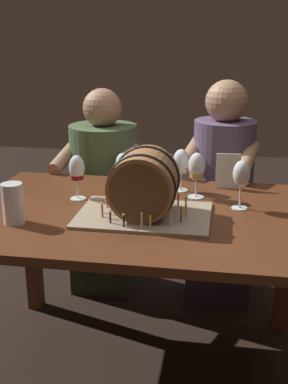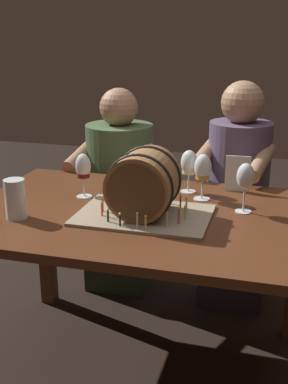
{
  "view_description": "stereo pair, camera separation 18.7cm",
  "coord_description": "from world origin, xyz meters",
  "px_view_note": "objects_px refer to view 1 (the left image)",
  "views": [
    {
      "loc": [
        0.32,
        -1.8,
        1.42
      ],
      "look_at": [
        0.03,
        -0.05,
        0.84
      ],
      "focal_mm": 46.0,
      "sensor_mm": 36.0,
      "label": 1
    },
    {
      "loc": [
        0.51,
        -1.76,
        1.42
      ],
      "look_at": [
        0.03,
        -0.05,
        0.84
      ],
      "focal_mm": 46.0,
      "sensor_mm": 36.0,
      "label": 2
    }
  ],
  "objects_px": {
    "barrel_cake": "(144,187)",
    "menu_card": "(228,171)",
    "wine_glass_empty": "(241,175)",
    "person_seated_left": "(104,198)",
    "wine_glass_red": "(77,170)",
    "person_seated_right": "(221,203)",
    "wine_glass_rose": "(123,165)",
    "beer_pint": "(13,204)",
    "dining_table": "(139,235)",
    "wine_glass_white": "(181,163)",
    "wine_glass_amber": "(197,168)"
  },
  "relations": [
    {
      "from": "wine_glass_rose",
      "to": "person_seated_left",
      "type": "bearing_deg",
      "value": 114.9
    },
    {
      "from": "beer_pint",
      "to": "person_seated_left",
      "type": "distance_m",
      "value": 0.95
    },
    {
      "from": "wine_glass_amber",
      "to": "person_seated_left",
      "type": "bearing_deg",
      "value": 137.09
    },
    {
      "from": "wine_glass_red",
      "to": "person_seated_right",
      "type": "distance_m",
      "value": 0.91
    },
    {
      "from": "wine_glass_rose",
      "to": "person_seated_right",
      "type": "bearing_deg",
      "value": 44.15
    },
    {
      "from": "beer_pint",
      "to": "wine_glass_empty",
      "type": "bearing_deg",
      "value": 19.7
    },
    {
      "from": "wine_glass_red",
      "to": "menu_card",
      "type": "height_order",
      "value": "wine_glass_red"
    },
    {
      "from": "dining_table",
      "to": "person_seated_left",
      "type": "bearing_deg",
      "value": 114.44
    },
    {
      "from": "wine_glass_amber",
      "to": "beer_pint",
      "type": "bearing_deg",
      "value": -147.94
    },
    {
      "from": "wine_glass_empty",
      "to": "wine_glass_red",
      "type": "distance_m",
      "value": 0.68
    },
    {
      "from": "wine_glass_red",
      "to": "person_seated_right",
      "type": "relative_size",
      "value": 0.16
    },
    {
      "from": "person_seated_left",
      "to": "wine_glass_white",
      "type": "bearing_deg",
      "value": -41.97
    },
    {
      "from": "wine_glass_empty",
      "to": "wine_glass_white",
      "type": "xyz_separation_m",
      "value": [
        -0.26,
        0.19,
        -0.01
      ]
    },
    {
      "from": "barrel_cake",
      "to": "beer_pint",
      "type": "bearing_deg",
      "value": -162.8
    },
    {
      "from": "wine_glass_red",
      "to": "beer_pint",
      "type": "xyz_separation_m",
      "value": [
        -0.16,
        -0.3,
        -0.05
      ]
    },
    {
      "from": "dining_table",
      "to": "wine_glass_rose",
      "type": "height_order",
      "value": "wine_glass_rose"
    },
    {
      "from": "wine_glass_empty",
      "to": "person_seated_left",
      "type": "distance_m",
      "value": 1.0
    },
    {
      "from": "dining_table",
      "to": "wine_glass_amber",
      "type": "bearing_deg",
      "value": 45.19
    },
    {
      "from": "wine_glass_amber",
      "to": "wine_glass_white",
      "type": "height_order",
      "value": "wine_glass_amber"
    },
    {
      "from": "wine_glass_amber",
      "to": "wine_glass_rose",
      "type": "distance_m",
      "value": 0.34
    },
    {
      "from": "person_seated_right",
      "to": "person_seated_left",
      "type": "bearing_deg",
      "value": 179.98
    },
    {
      "from": "barrel_cake",
      "to": "menu_card",
      "type": "xyz_separation_m",
      "value": [
        0.32,
        0.42,
        -0.04
      ]
    },
    {
      "from": "dining_table",
      "to": "person_seated_left",
      "type": "height_order",
      "value": "person_seated_left"
    },
    {
      "from": "barrel_cake",
      "to": "dining_table",
      "type": "bearing_deg",
      "value": 119.79
    },
    {
      "from": "barrel_cake",
      "to": "wine_glass_white",
      "type": "distance_m",
      "value": 0.36
    },
    {
      "from": "wine_glass_rose",
      "to": "person_seated_right",
      "type": "xyz_separation_m",
      "value": [
        0.44,
        0.43,
        -0.3
      ]
    },
    {
      "from": "wine_glass_empty",
      "to": "wine_glass_rose",
      "type": "distance_m",
      "value": 0.55
    },
    {
      "from": "dining_table",
      "to": "beer_pint",
      "type": "bearing_deg",
      "value": -156.08
    },
    {
      "from": "wine_glass_empty",
      "to": "person_seated_left",
      "type": "relative_size",
      "value": 0.18
    },
    {
      "from": "wine_glass_amber",
      "to": "person_seated_left",
      "type": "height_order",
      "value": "person_seated_left"
    },
    {
      "from": "menu_card",
      "to": "barrel_cake",
      "type": "bearing_deg",
      "value": -129.27
    },
    {
      "from": "barrel_cake",
      "to": "wine_glass_white",
      "type": "bearing_deg",
      "value": 72.55
    },
    {
      "from": "menu_card",
      "to": "wine_glass_white",
      "type": "bearing_deg",
      "value": -162.53
    },
    {
      "from": "wine_glass_amber",
      "to": "menu_card",
      "type": "height_order",
      "value": "wine_glass_amber"
    },
    {
      "from": "wine_glass_red",
      "to": "wine_glass_amber",
      "type": "bearing_deg",
      "value": 11.9
    },
    {
      "from": "dining_table",
      "to": "person_seated_right",
      "type": "xyz_separation_m",
      "value": [
        0.32,
        0.71,
        -0.09
      ]
    },
    {
      "from": "wine_glass_red",
      "to": "menu_card",
      "type": "relative_size",
      "value": 1.2
    },
    {
      "from": "dining_table",
      "to": "person_seated_right",
      "type": "relative_size",
      "value": 1.17
    },
    {
      "from": "wine_glass_empty",
      "to": "wine_glass_white",
      "type": "height_order",
      "value": "wine_glass_empty"
    },
    {
      "from": "wine_glass_empty",
      "to": "wine_glass_white",
      "type": "relative_size",
      "value": 1.05
    },
    {
      "from": "person_seated_right",
      "to": "wine_glass_white",
      "type": "bearing_deg",
      "value": -114.01
    },
    {
      "from": "wine_glass_white",
      "to": "person_seated_left",
      "type": "relative_size",
      "value": 0.17
    },
    {
      "from": "person_seated_left",
      "to": "wine_glass_amber",
      "type": "bearing_deg",
      "value": -42.91
    },
    {
      "from": "wine_glass_rose",
      "to": "beer_pint",
      "type": "distance_m",
      "value": 0.57
    },
    {
      "from": "wine_glass_empty",
      "to": "menu_card",
      "type": "bearing_deg",
      "value": 100.81
    },
    {
      "from": "wine_glass_empty",
      "to": "person_seated_left",
      "type": "bearing_deg",
      "value": 139.85
    },
    {
      "from": "barrel_cake",
      "to": "person_seated_left",
      "type": "bearing_deg",
      "value": 114.81
    },
    {
      "from": "wine_glass_red",
      "to": "person_seated_left",
      "type": "relative_size",
      "value": 0.17
    },
    {
      "from": "wine_glass_white",
      "to": "wine_glass_rose",
      "type": "bearing_deg",
      "value": -176.15
    },
    {
      "from": "wine_glass_rose",
      "to": "menu_card",
      "type": "bearing_deg",
      "value": 11.17
    }
  ]
}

